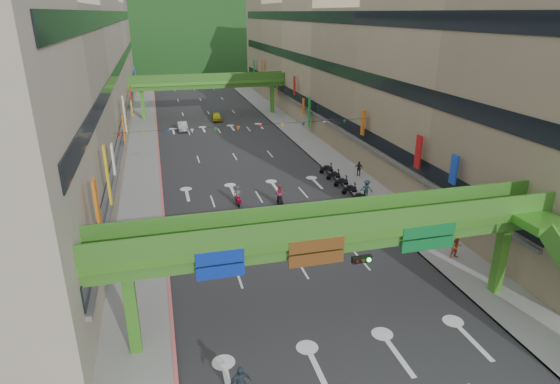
# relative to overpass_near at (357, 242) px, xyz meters

# --- Properties ---
(road_slab) EXTENTS (18.00, 140.00, 0.02)m
(road_slab) POSITION_rel_overpass_near_xyz_m (-0.93, 44.62, -5.20)
(road_slab) COLOR #28282B
(road_slab) RESTS_ON ground
(sidewalk_left) EXTENTS (4.00, 140.00, 0.15)m
(sidewalk_left) POSITION_rel_overpass_near_xyz_m (-11.93, 44.62, -5.13)
(sidewalk_left) COLOR gray
(sidewalk_left) RESTS_ON ground
(sidewalk_right) EXTENTS (4.00, 140.00, 0.15)m
(sidewalk_right) POSITION_rel_overpass_near_xyz_m (10.07, 44.62, -5.13)
(sidewalk_right) COLOR gray
(sidewalk_right) RESTS_ON ground
(curb_left) EXTENTS (0.20, 140.00, 0.18)m
(curb_left) POSITION_rel_overpass_near_xyz_m (-10.03, 44.62, -5.12)
(curb_left) COLOR #CC5959
(curb_left) RESTS_ON ground
(curb_right) EXTENTS (0.20, 140.00, 0.18)m
(curb_right) POSITION_rel_overpass_near_xyz_m (8.17, 44.62, -5.12)
(curb_right) COLOR gray
(curb_right) RESTS_ON ground
(building_row_left) EXTENTS (12.80, 95.00, 19.00)m
(building_row_left) POSITION_rel_overpass_near_xyz_m (-19.86, 44.62, 4.25)
(building_row_left) COLOR #9E937F
(building_row_left) RESTS_ON ground
(building_row_right) EXTENTS (12.80, 95.00, 19.00)m
(building_row_right) POSITION_rel_overpass_near_xyz_m (18.00, 44.62, 4.25)
(building_row_right) COLOR gray
(building_row_right) RESTS_ON ground
(overpass_near) EXTENTS (28.00, 12.27, 7.10)m
(overpass_near) POSITION_rel_overpass_near_xyz_m (0.00, 0.00, 0.00)
(overpass_near) COLOR #4C9E2D
(overpass_near) RESTS_ON ground
(overpass_far) EXTENTS (28.00, 2.20, 7.10)m
(overpass_far) POSITION_rel_overpass_near_xyz_m (-0.93, 59.62, 0.20)
(overpass_far) COLOR #4C9E2D
(overpass_far) RESTS_ON ground
(hill_left) EXTENTS (168.00, 140.00, 112.00)m
(hill_left) POSITION_rel_overpass_near_xyz_m (-15.93, 154.62, -5.21)
(hill_left) COLOR #1C4419
(hill_left) RESTS_ON ground
(hill_right) EXTENTS (208.00, 176.00, 128.00)m
(hill_right) POSITION_rel_overpass_near_xyz_m (24.07, 174.62, -5.21)
(hill_right) COLOR #1C4419
(hill_right) RESTS_ON ground
(bunting_string) EXTENTS (26.00, 0.36, 0.47)m
(bunting_string) POSITION_rel_overpass_near_xyz_m (-0.93, 24.62, 0.75)
(bunting_string) COLOR black
(bunting_string) RESTS_ON ground
(scooter_rider_near) EXTENTS (0.70, 1.58, 1.85)m
(scooter_rider_near) POSITION_rel_overpass_near_xyz_m (-3.41, 11.60, -4.37)
(scooter_rider_near) COLOR black
(scooter_rider_near) RESTS_ON ground
(scooter_rider_mid) EXTENTS (0.91, 1.60, 2.04)m
(scooter_rider_mid) POSITION_rel_overpass_near_xyz_m (0.51, 18.00, -4.15)
(scooter_rider_mid) COLOR black
(scooter_rider_mid) RESTS_ON ground
(scooter_rider_far) EXTENTS (0.77, 1.60, 1.88)m
(scooter_rider_far) POSITION_rel_overpass_near_xyz_m (-3.25, 19.15, -4.27)
(scooter_rider_far) COLOR maroon
(scooter_rider_far) RESTS_ON ground
(parked_scooter_row) EXTENTS (1.60, 11.55, 1.08)m
(parked_scooter_row) POSITION_rel_overpass_near_xyz_m (7.87, 20.23, -4.68)
(parked_scooter_row) COLOR black
(parked_scooter_row) RESTS_ON ground
(car_silver) EXTENTS (1.44, 4.05, 1.33)m
(car_silver) POSITION_rel_overpass_near_xyz_m (-6.26, 50.16, -4.54)
(car_silver) COLOR #A8A6AD
(car_silver) RESTS_ON ground
(car_yellow) EXTENTS (1.85, 4.02, 1.34)m
(car_yellow) POSITION_rel_overpass_near_xyz_m (-0.30, 55.83, -4.54)
(car_yellow) COLOR gold
(car_yellow) RESTS_ON ground
(pedestrian_red) EXTENTS (0.84, 0.67, 1.69)m
(pedestrian_red) POSITION_rel_overpass_near_xyz_m (10.20, 5.01, -4.36)
(pedestrian_red) COLOR #C75B32
(pedestrian_red) RESTS_ON ground
(pedestrian_dark) EXTENTS (1.00, 0.82, 1.60)m
(pedestrian_dark) POSITION_rel_overpass_near_xyz_m (10.83, 23.68, -4.41)
(pedestrian_dark) COLOR black
(pedestrian_dark) RESTS_ON ground
(pedestrian_blue) EXTENTS (1.01, 0.92, 1.82)m
(pedestrian_blue) POSITION_rel_overpass_near_xyz_m (8.87, 17.43, -4.29)
(pedestrian_blue) COLOR #31495F
(pedestrian_blue) RESTS_ON ground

